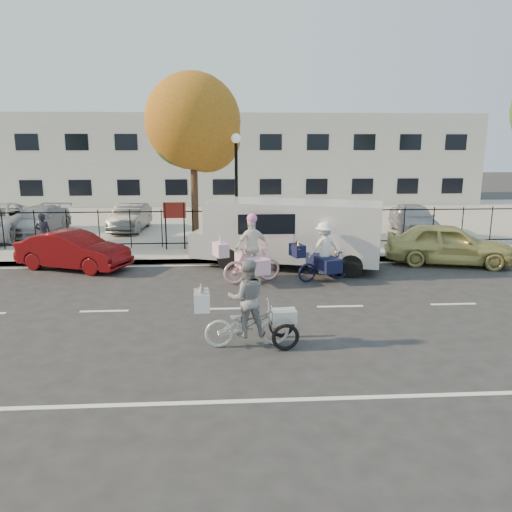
{
  "coord_description": "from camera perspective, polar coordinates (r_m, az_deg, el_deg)",
  "views": [
    {
      "loc": [
        0.06,
        -12.1,
        4.11
      ],
      "look_at": [
        0.89,
        1.2,
        1.1
      ],
      "focal_mm": 35.0,
      "sensor_mm": 36.0,
      "label": 1
    }
  ],
  "objects": [
    {
      "name": "sidewalk",
      "position": [
        18.64,
        -3.68,
        0.2
      ],
      "size": [
        60.0,
        2.2,
        0.15
      ],
      "primitive_type": "cube",
      "color": "#A8A399",
      "rests_on": "ground"
    },
    {
      "name": "lamppost",
      "position": [
        18.93,
        -2.27,
        9.69
      ],
      "size": [
        0.36,
        0.36,
        4.33
      ],
      "color": "black",
      "rests_on": "sidewalk"
    },
    {
      "name": "curb",
      "position": [
        17.62,
        -3.68,
        -0.54
      ],
      "size": [
        60.0,
        0.1,
        0.15
      ],
      "primitive_type": "cube",
      "color": "#A8A399",
      "rests_on": "ground"
    },
    {
      "name": "white_van",
      "position": [
        16.85,
        3.93,
        2.85
      ],
      "size": [
        6.75,
        3.79,
        2.23
      ],
      "rotation": [
        0.0,
        0.0,
        -0.32
      ],
      "color": "silver",
      "rests_on": "ground"
    },
    {
      "name": "red_sedan",
      "position": [
        17.7,
        -20.15,
        0.6
      ],
      "size": [
        4.04,
        2.66,
        1.26
      ],
      "primitive_type": "imported",
      "rotation": [
        0.0,
        0.0,
        1.19
      ],
      "color": "#600B0D",
      "rests_on": "ground"
    },
    {
      "name": "lot_car_a",
      "position": [
        24.42,
        -23.64,
        3.76
      ],
      "size": [
        2.17,
        4.35,
        1.22
      ],
      "primitive_type": "imported",
      "rotation": [
        0.0,
        0.0,
        -0.11
      ],
      "color": "#A1A2A9",
      "rests_on": "parking_lot"
    },
    {
      "name": "tree_mid",
      "position": [
        20.15,
        -6.82,
        14.52
      ],
      "size": [
        3.72,
        3.72,
        6.82
      ],
      "color": "#442D1D",
      "rests_on": "ground"
    },
    {
      "name": "parking_lot",
      "position": [
        27.4,
        -3.67,
        4.23
      ],
      "size": [
        60.0,
        15.6,
        0.15
      ],
      "primitive_type": "cube",
      "color": "#A8A399",
      "rests_on": "ground"
    },
    {
      "name": "lot_car_d",
      "position": [
        23.6,
        17.56,
        4.13
      ],
      "size": [
        1.97,
        4.09,
        1.35
      ],
      "primitive_type": "imported",
      "rotation": [
        0.0,
        0.0,
        -0.1
      ],
      "color": "#A1A3A9",
      "rests_on": "parking_lot"
    },
    {
      "name": "unicorn_bike",
      "position": [
        14.95,
        -0.58,
        -0.15
      ],
      "size": [
        2.13,
        1.54,
        2.11
      ],
      "rotation": [
        0.0,
        0.0,
        1.9
      ],
      "color": "#FCBFC5",
      "rests_on": "ground"
    },
    {
      "name": "bull_bike",
      "position": [
        15.33,
        7.67,
        -0.15
      ],
      "size": [
        2.01,
        1.42,
        1.81
      ],
      "rotation": [
        0.0,
        0.0,
        1.89
      ],
      "color": "#101437",
      "rests_on": "ground"
    },
    {
      "name": "gold_sedan",
      "position": [
        18.51,
        21.08,
        1.31
      ],
      "size": [
        4.5,
        2.72,
        1.43
      ],
      "primitive_type": "imported",
      "rotation": [
        0.0,
        0.0,
        1.31
      ],
      "color": "tan",
      "rests_on": "ground"
    },
    {
      "name": "building",
      "position": [
        37.12,
        -3.74,
        10.98
      ],
      "size": [
        34.0,
        10.0,
        6.0
      ],
      "primitive_type": "cube",
      "color": "silver",
      "rests_on": "ground"
    },
    {
      "name": "street_sign",
      "position": [
        19.19,
        -9.28,
        4.49
      ],
      "size": [
        0.85,
        0.06,
        1.8
      ],
      "color": "black",
      "rests_on": "sidewalk"
    },
    {
      "name": "ground",
      "position": [
        12.78,
        -3.68,
        -6.06
      ],
      "size": [
        120.0,
        120.0,
        0.0
      ],
      "primitive_type": "plane",
      "color": "#333334"
    },
    {
      "name": "iron_fence",
      "position": [
        19.57,
        -3.71,
        3.26
      ],
      "size": [
        58.0,
        0.06,
        1.5
      ],
      "primitive_type": null,
      "color": "black",
      "rests_on": "sidewalk"
    },
    {
      "name": "lot_car_c",
      "position": [
        23.93,
        -14.17,
        4.29
      ],
      "size": [
        1.52,
        3.79,
        1.22
      ],
      "primitive_type": "imported",
      "rotation": [
        0.0,
        0.0,
        -0.06
      ],
      "color": "#4C4F53",
      "rests_on": "parking_lot"
    },
    {
      "name": "pedestrian",
      "position": [
        19.73,
        -23.13,
        2.37
      ],
      "size": [
        0.57,
        0.39,
        1.52
      ],
      "primitive_type": "imported",
      "rotation": [
        0.0,
        0.0,
        3.18
      ],
      "color": "black",
      "rests_on": "sidewalk"
    },
    {
      "name": "zebra_trike",
      "position": [
        10.3,
        -1.0,
        -6.55
      ],
      "size": [
        2.15,
        0.84,
        1.84
      ],
      "rotation": [
        0.0,
        0.0,
        1.64
      ],
      "color": "silver",
      "rests_on": "ground"
    },
    {
      "name": "road_markings",
      "position": [
        12.78,
        -3.68,
        -6.04
      ],
      "size": [
        60.0,
        9.52,
        0.01
      ],
      "primitive_type": null,
      "color": "silver",
      "rests_on": "ground"
    }
  ]
}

